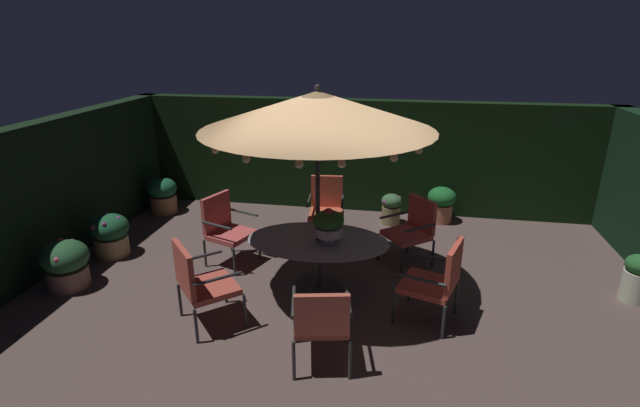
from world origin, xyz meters
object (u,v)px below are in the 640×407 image
Objects in this scene: potted_plant_right_near at (391,208)px; potted_plant_left_near at (110,234)px; patio_dining_table at (318,250)px; potted_plant_back_left at (637,277)px; patio_chair_southwest at (200,280)px; patio_chair_southeast at (326,206)px; potted_plant_back_center at (163,195)px; potted_plant_front_corner at (441,203)px; patio_chair_south at (225,226)px; patio_chair_northeast at (437,278)px; potted_plant_left_far at (66,263)px; centerpiece_planter at (329,224)px; patio_umbrella at (318,111)px; patio_chair_north at (321,319)px; patio_chair_east at (412,227)px.

potted_plant_right_near is 4.57m from potted_plant_left_near.
patio_dining_table reaches higher than potted_plant_right_near.
potted_plant_right_near is 0.87× the size of potted_plant_back_left.
patio_dining_table is 1.78× the size of patio_chair_southwest.
potted_plant_back_center is at bearing 167.74° from patio_chair_southeast.
potted_plant_back_center reaches higher than potted_plant_front_corner.
patio_dining_table is at bearing -20.16° from patio_chair_south.
patio_chair_southwest is 2.56m from potted_plant_left_near.
patio_chair_northeast reaches higher than potted_plant_front_corner.
patio_chair_southeast is 2.76m from patio_chair_southwest.
patio_chair_southeast is 3.74m from potted_plant_left_far.
potted_plant_back_left is (7.20, -0.02, -0.02)m from potted_plant_left_near.
potted_plant_left_near is (-3.09, -1.11, -0.24)m from patio_chair_southeast.
centerpiece_planter is 3.90m from potted_plant_back_left.
patio_dining_table is 2.94× the size of potted_plant_back_left.
potted_plant_back_left is (5.41, -0.11, -0.24)m from patio_chair_south.
patio_umbrella is at bearing -20.16° from patio_chair_south.
patio_chair_northeast is 4.73m from potted_plant_left_far.
patio_chair_north is 0.92× the size of patio_chair_southwest.
patio_chair_east is at bearing -77.06° from potted_plant_right_near.
potted_plant_right_near is (0.86, 2.44, -0.27)m from patio_dining_table.
patio_umbrella reaches higher than patio_chair_east.
centerpiece_planter is 0.44× the size of patio_chair_southeast.
patio_dining_table is at bearing -173.96° from potted_plant_back_left.
patio_chair_north is 1.54m from patio_chair_northeast.
patio_chair_southwest is at bearing -168.43° from patio_chair_northeast.
centerpiece_planter is at bearing -25.26° from patio_umbrella.
patio_chair_south is at bearing -142.22° from patio_chair_southeast.
patio_chair_southeast is (-0.30, 1.61, -0.38)m from centerpiece_planter.
patio_chair_southeast is at bearing 164.71° from potted_plant_back_left.
patio_chair_southwest is at bearing -143.68° from centerpiece_planter.
patio_chair_southeast is at bearing 68.58° from patio_chair_southwest.
potted_plant_left_far is (-3.25, -0.53, -0.22)m from patio_dining_table.
patio_chair_south is at bearing -140.50° from potted_plant_right_near.
potted_plant_left_far is at bearing -90.69° from potted_plant_left_near.
potted_plant_front_corner is (5.07, 0.46, -0.00)m from potted_plant_back_center.
potted_plant_back_left is at bearing 7.31° from centerpiece_planter.
potted_plant_back_left is at bearing -0.13° from potted_plant_left_near.
potted_plant_left_far reaches higher than potted_plant_back_left.
patio_chair_east reaches higher than potted_plant_back_center.
patio_dining_table is at bearing -7.66° from potted_plant_left_near.
potted_plant_left_far is at bearing -146.23° from patio_chair_southeast.
potted_plant_front_corner is (4.98, 3.23, 0.00)m from potted_plant_left_far.
potted_plant_left_far is at bearing -172.22° from centerpiece_planter.
patio_chair_south reaches higher than potted_plant_front_corner.
potted_plant_left_far is 2.77m from potted_plant_back_center.
patio_chair_southwest reaches higher than potted_plant_front_corner.
potted_plant_front_corner is (0.53, 1.73, -0.22)m from patio_chair_east.
centerpiece_planter reaches higher than potted_plant_back_left.
patio_chair_northeast is 5.53m from potted_plant_back_center.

